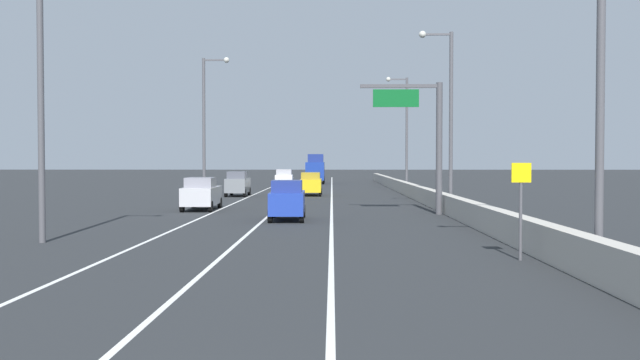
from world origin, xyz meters
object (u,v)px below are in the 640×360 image
object	(u,v)px
overhead_sign_gantry	(426,131)
lamp_post_right_third	(404,127)
lamp_post_left_near	(47,72)
lamp_post_left_mid	(207,119)
car_gray_2	(238,184)
car_silver_4	(201,194)
box_truck	(315,170)
lamp_post_right_near	(592,44)
car_white_0	(284,179)
car_blue_1	(287,200)
lamp_post_right_second	(447,108)
car_yellow_3	(311,184)
speed_advisory_sign	(521,203)

from	to	relation	value
overhead_sign_gantry	lamp_post_right_third	bearing A→B (deg)	86.58
lamp_post_left_near	lamp_post_left_mid	distance (m)	28.66
lamp_post_right_third	car_gray_2	distance (m)	17.92
car_silver_4	box_truck	distance (m)	50.22
lamp_post_right_near	car_white_0	distance (m)	55.16
lamp_post_left_near	car_blue_1	xyz separation A→B (m)	(8.30, 9.87, -5.32)
car_gray_2	box_truck	size ratio (longest dim) A/B	0.50
car_blue_1	lamp_post_left_near	bearing A→B (deg)	-130.07
car_gray_2	box_truck	bearing A→B (deg)	79.94
lamp_post_left_mid	overhead_sign_gantry	bearing A→B (deg)	-44.22
overhead_sign_gantry	car_gray_2	world-z (taller)	overhead_sign_gantry
lamp_post_right_second	car_blue_1	size ratio (longest dim) A/B	2.66
overhead_sign_gantry	box_truck	xyz separation A→B (m)	(-7.58, 53.08, -2.94)
car_gray_2	car_silver_4	xyz separation A→B (m)	(0.02, -16.65, -0.04)
car_blue_1	car_silver_4	world-z (taller)	car_blue_1
car_yellow_3	box_truck	size ratio (longest dim) A/B	0.56
car_silver_4	lamp_post_left_near	bearing A→B (deg)	-98.34
lamp_post_right_near	lamp_post_right_second	bearing A→B (deg)	90.23
speed_advisory_sign	box_truck	size ratio (longest dim) A/B	0.37
lamp_post_left_near	lamp_post_right_third	bearing A→B (deg)	67.12
overhead_sign_gantry	car_silver_4	world-z (taller)	overhead_sign_gantry
speed_advisory_sign	lamp_post_left_near	xyz separation A→B (m)	(-16.40, 4.31, 4.58)
car_white_0	car_blue_1	bearing A→B (deg)	-85.79
box_truck	overhead_sign_gantry	bearing A→B (deg)	-81.88
car_gray_2	car_yellow_3	xyz separation A→B (m)	(6.27, 1.17, -0.04)
overhead_sign_gantry	box_truck	bearing A→B (deg)	98.12
car_blue_1	lamp_post_right_near	bearing A→B (deg)	-58.84
lamp_post_right_third	car_silver_4	bearing A→B (deg)	-121.50
car_gray_2	car_yellow_3	world-z (taller)	car_gray_2
lamp_post_right_near	lamp_post_left_mid	bearing A→B (deg)	116.31
overhead_sign_gantry	car_gray_2	size ratio (longest dim) A/B	1.85
lamp_post_left_near	overhead_sign_gantry	bearing A→B (deg)	41.01
lamp_post_right_third	lamp_post_left_near	size ratio (longest dim) A/B	1.00
car_gray_2	lamp_post_left_mid	bearing A→B (deg)	-108.65
overhead_sign_gantry	box_truck	world-z (taller)	overhead_sign_gantry
speed_advisory_sign	box_truck	distance (m)	71.72
car_blue_1	car_gray_2	world-z (taller)	car_gray_2
speed_advisory_sign	lamp_post_right_third	bearing A→B (deg)	88.48
lamp_post_left_near	car_white_0	bearing A→B (deg)	83.35
lamp_post_left_near	car_gray_2	world-z (taller)	lamp_post_left_near
lamp_post_right_third	car_blue_1	xyz separation A→B (m)	(-9.32, -31.88, -5.32)
lamp_post_left_near	car_gray_2	bearing A→B (deg)	85.79
car_white_0	lamp_post_right_second	bearing A→B (deg)	-67.50
speed_advisory_sign	box_truck	xyz separation A→B (m)	(-8.02, 71.27, 0.02)
lamp_post_right_second	car_yellow_3	distance (m)	20.00
lamp_post_right_second	car_silver_4	size ratio (longest dim) A/B	2.36
speed_advisory_sign	lamp_post_right_near	bearing A→B (deg)	-48.34
lamp_post_left_mid	car_silver_4	size ratio (longest dim) A/B	2.36
overhead_sign_gantry	lamp_post_right_second	world-z (taller)	lamp_post_right_second
lamp_post_right_second	lamp_post_left_near	size ratio (longest dim) A/B	1.00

